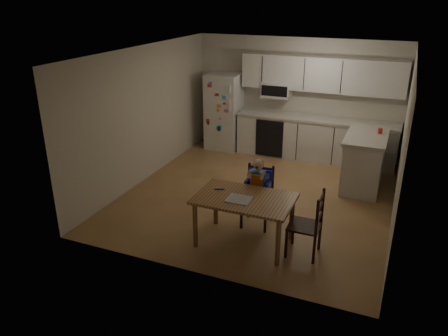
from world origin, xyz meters
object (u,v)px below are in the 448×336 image
dining_table (244,204)px  chair_booster (258,184)px  chair_side (312,221)px  red_cup (380,131)px  kitchen_island (364,161)px  refrigerator (224,111)px

dining_table → chair_booster: bearing=90.2°
chair_side → dining_table: bearing=-87.0°
red_cup → dining_table: red_cup is taller
kitchen_island → dining_table: bearing=-116.4°
chair_booster → kitchen_island: bearing=54.4°
kitchen_island → chair_side: size_ratio=1.43×
dining_table → chair_booster: 0.62m
red_cup → chair_booster: 2.75m
kitchen_island → chair_side: (-0.40, -2.65, 0.03)m
dining_table → chair_side: chair_side is taller
kitchen_island → refrigerator: bearing=162.1°
dining_table → chair_side: 0.95m
dining_table → chair_side: bearing=3.0°
kitchen_island → chair_booster: 2.49m
kitchen_island → dining_table: (-1.34, -2.70, 0.12)m
kitchen_island → chair_booster: (-1.34, -2.08, 0.16)m
kitchen_island → red_cup: (0.20, 0.16, 0.55)m
refrigerator → kitchen_island: size_ratio=1.25×
chair_booster → refrigerator: bearing=118.0°
red_cup → dining_table: (-1.54, -2.86, -0.42)m
dining_table → chair_booster: chair_booster is taller
chair_side → refrigerator: bearing=-142.7°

